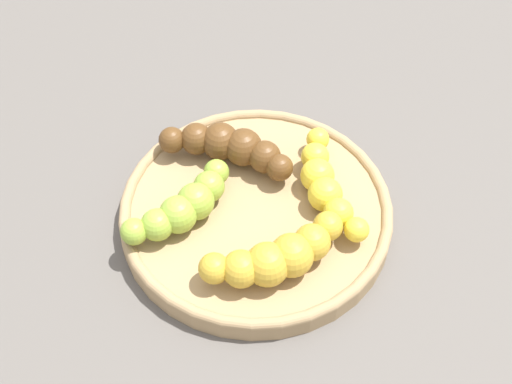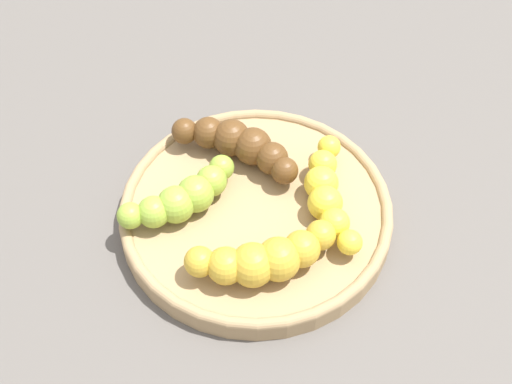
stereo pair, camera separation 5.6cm
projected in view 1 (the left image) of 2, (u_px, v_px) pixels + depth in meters
The scene contains 6 objects.
ground_plane at pixel (256, 219), 0.59m from camera, with size 2.40×2.40×0.00m, color #56514C.
fruit_bowl at pixel (256, 211), 0.58m from camera, with size 0.24×0.24×0.02m.
banana_overripe at pixel (230, 147), 0.59m from camera, with size 0.06×0.13×0.03m.
banana_green at pixel (184, 206), 0.55m from camera, with size 0.11×0.05×0.03m.
banana_spotted at pixel (277, 256), 0.52m from camera, with size 0.11×0.08×0.04m.
banana_yellow at pixel (325, 184), 0.57m from camera, with size 0.09×0.10×0.03m.
Camera 1 is at (0.29, 0.20, 0.47)m, focal length 46.49 mm.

